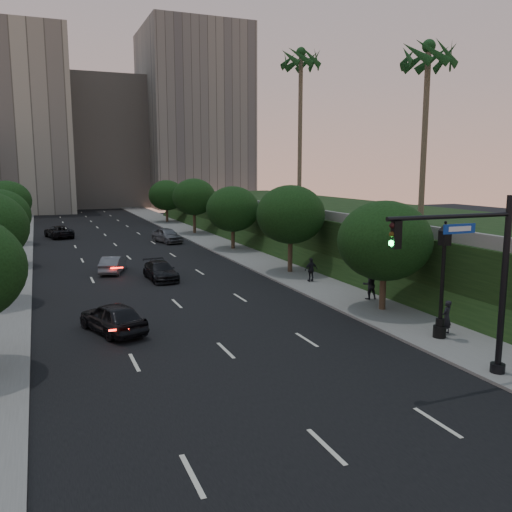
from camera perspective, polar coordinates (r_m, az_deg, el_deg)
name	(u,v)px	position (r m, az deg, el deg)	size (l,w,h in m)	color
ground	(271,394)	(19.95, 1.58, -14.35)	(160.00, 160.00, 0.00)	black
road_surface	(132,261)	(47.99, -12.88, -0.54)	(16.00, 140.00, 0.02)	black
sidewalk_right	(243,254)	(50.57, -1.35, 0.26)	(4.50, 140.00, 0.15)	slate
sidewalk_left	(2,269)	(47.50, -25.17, -1.22)	(4.50, 140.00, 0.15)	slate
embankment	(363,230)	(53.84, 11.21, 2.70)	(18.00, 90.00, 4.00)	black
parapet_wall	(284,208)	(49.49, 2.99, 5.03)	(0.35, 90.00, 0.70)	slate
office_block_mid	(102,144)	(119.60, -15.87, 11.32)	(22.00, 18.00, 26.00)	#9C988F
office_block_right	(193,119)	(117.45, -6.62, 14.09)	(20.00, 22.00, 36.00)	gray
tree_right_a	(385,241)	(30.64, 13.38, 1.57)	(5.20, 5.20, 6.24)	#38281C
tree_right_b	(291,215)	(40.91, 3.66, 4.37)	(5.20, 5.20, 6.74)	#38281C
tree_right_c	(233,209)	(52.93, -2.46, 4.96)	(5.20, 5.20, 6.24)	#38281C
tree_right_d	(194,197)	(66.23, -6.54, 6.20)	(5.20, 5.20, 6.74)	#38281C
tree_right_e	(167,195)	(80.79, -9.40, 6.33)	(5.20, 5.20, 6.24)	#38281C
tree_left_d	(6,201)	(61.91, -24.80, 5.26)	(5.00, 5.00, 6.71)	#38281C
palm_mid	(428,57)	(40.20, 17.69, 19.35)	(3.20, 3.20, 13.00)	#4C4233
palm_far	(301,62)	(53.13, 4.75, 19.70)	(3.20, 3.20, 15.50)	#4C4233
traffic_signal_mast	(482,286)	(21.74, 22.65, -2.92)	(5.68, 0.56, 7.00)	black
street_lamp	(442,285)	(26.42, 19.00, -2.94)	(0.64, 0.64, 5.62)	black
sedan_near_left	(113,317)	(27.50, -14.85, -6.28)	(1.81, 4.51, 1.54)	black
sedan_mid_left	(113,264)	(43.00, -14.82, -0.85)	(1.41, 4.03, 1.33)	#56575D
sedan_far_left	(59,232)	(66.47, -20.06, 2.42)	(2.36, 5.12, 1.42)	black
sedan_near_right	(161,271)	(39.58, -10.02, -1.56)	(1.84, 4.52, 1.31)	black
sedan_far_right	(167,235)	(59.15, -9.35, 2.17)	(1.91, 4.75, 1.62)	#585A5F
pedestrian_a	(447,317)	(27.46, 19.42, -6.10)	(0.60, 0.39, 1.63)	black
pedestrian_b	(370,284)	(33.36, 11.86, -2.95)	(0.87, 0.68, 1.80)	black
pedestrian_c	(311,270)	(37.90, 5.83, -1.44)	(0.97, 0.41, 1.66)	black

